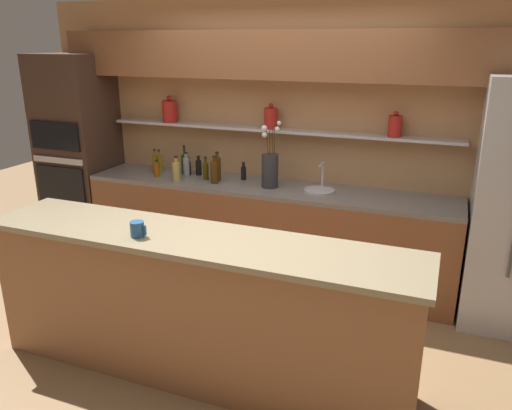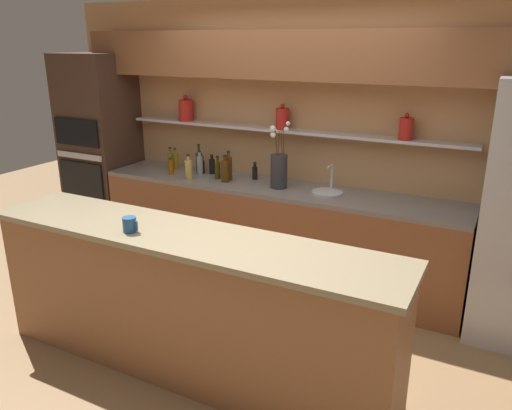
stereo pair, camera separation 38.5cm
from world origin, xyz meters
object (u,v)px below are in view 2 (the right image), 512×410
Objects in this scene: oven_tower at (101,151)px; bottle_spirit_10 at (229,168)px; bottle_sauce_7 at (212,166)px; bottle_spirit_3 at (225,171)px; bottle_sauce_6 at (255,172)px; bottle_oil_2 at (218,169)px; bottle_sauce_9 at (171,167)px; flower_vase at (279,168)px; bottle_spirit_1 at (200,165)px; sink_fixture at (328,191)px; bottle_spirit_11 at (189,169)px; bottle_oil_4 at (171,161)px; bottle_sauce_5 at (202,166)px; coffee_mug at (130,224)px; bottle_oil_8 at (175,161)px; bottle_wine_0 at (199,161)px.

oven_tower reaches higher than bottle_spirit_10.
bottle_sauce_7 is 0.29m from bottle_spirit_10.
bottle_sauce_6 is at bearing 46.07° from bottle_spirit_3.
bottle_oil_2 is 0.51m from bottle_sauce_9.
bottle_spirit_1 is at bearing 176.30° from flower_vase.
bottle_spirit_3 is 0.09m from bottle_spirit_10.
sink_fixture is 1.12× the size of bottle_spirit_11.
bottle_spirit_10 is at bearing -2.10° from bottle_oil_4.
bottle_spirit_3 reaches higher than bottle_sauce_9.
flower_vase is 0.38m from bottle_sauce_6.
bottle_oil_4 and bottle_spirit_11 have the same top height.
bottle_spirit_3 is (-1.00, -0.10, 0.08)m from sink_fixture.
bottle_sauce_7 is 0.41m from bottle_sauce_9.
bottle_spirit_3 is (0.37, -0.12, 0.01)m from bottle_spirit_1.
bottle_sauce_9 is 0.69× the size of bottle_spirit_11.
bottle_spirit_1 is 0.87× the size of bottle_spirit_10.
bottle_sauce_5 is 1.93m from coffee_mug.
bottle_spirit_1 is 1.08× the size of bottle_oil_2.
bottle_spirit_10 is (0.37, -0.10, 0.04)m from bottle_sauce_5.
bottle_sauce_6 is at bearing 91.47° from coffee_mug.
oven_tower is at bearing -175.29° from bottle_sauce_5.
flower_vase reaches higher than bottle_oil_4.
flower_vase is at bearing 6.44° from bottle_spirit_3.
coffee_mug reaches higher than bottle_sauce_7.
sink_fixture is at bearing -3.65° from bottle_oil_8.
bottle_wine_0 is (-0.99, 0.17, -0.08)m from flower_vase.
bottle_sauce_9 is 1.55× the size of coffee_mug.
bottle_wine_0 is 1.68× the size of bottle_sauce_9.
oven_tower is at bearing -172.92° from bottle_wine_0.
bottle_spirit_1 is 0.30m from bottle_sauce_9.
bottle_spirit_10 is (-0.55, 0.03, -0.06)m from flower_vase.
bottle_spirit_3 is 0.35m from bottle_sauce_7.
bottle_sauce_9 is at bearing -148.78° from bottle_sauce_7.
oven_tower is at bearing 179.41° from flower_vase.
oven_tower is 10.56× the size of bottle_sauce_7.
bottle_sauce_9 is at bearing -179.41° from bottle_spirit_3.
bottle_oil_8 is at bearing 118.28° from coffee_mug.
oven_tower is 12.33× the size of bottle_sauce_9.
bottle_spirit_3 is at bearing -17.96° from bottle_spirit_1.
bottle_oil_2 is at bearing -24.22° from bottle_sauce_5.
bottle_spirit_1 is 1.86m from coffee_mug.
bottle_wine_0 is 0.46m from bottle_spirit_10.
bottle_spirit_3 is 0.63m from bottle_sauce_9.
oven_tower is 2.19m from flower_vase.
bottle_spirit_1 is 1.24× the size of bottle_sauce_7.
bottle_oil_4 is at bearing 2.10° from oven_tower.
oven_tower is 9.15× the size of bottle_oil_2.
bottle_spirit_1 is at bearing 162.04° from bottle_spirit_3.
bottle_spirit_11 reaches higher than bottle_sauce_9.
bottle_sauce_5 is at bearing -177.26° from bottle_sauce_6.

